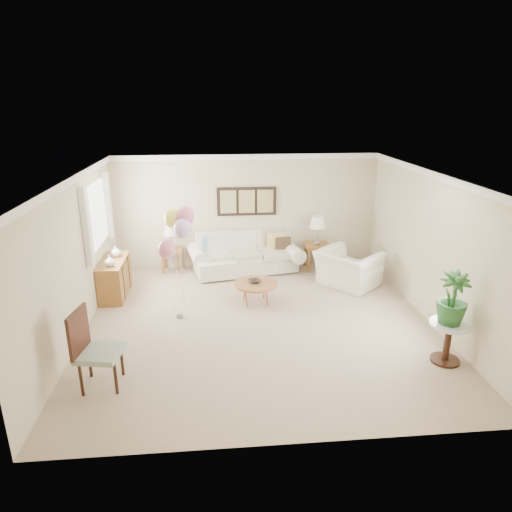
# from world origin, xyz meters

# --- Properties ---
(ground_plane) EXTENTS (6.00, 6.00, 0.00)m
(ground_plane) POSITION_xyz_m (0.00, 0.00, 0.00)
(ground_plane) COLOR tan
(room_shell) EXTENTS (6.04, 6.04, 2.60)m
(room_shell) POSITION_xyz_m (-0.11, 0.09, 1.63)
(room_shell) COLOR beige
(room_shell) RESTS_ON ground
(wall_art_triptych) EXTENTS (1.35, 0.06, 0.65)m
(wall_art_triptych) POSITION_xyz_m (0.00, 2.96, 1.55)
(wall_art_triptych) COLOR black
(wall_art_triptych) RESTS_ON ground
(sofa) EXTENTS (2.65, 1.36, 0.91)m
(sofa) POSITION_xyz_m (-0.07, 2.61, 0.36)
(sofa) COLOR white
(sofa) RESTS_ON ground
(end_table_left) EXTENTS (0.49, 0.44, 0.53)m
(end_table_left) POSITION_xyz_m (-1.73, 2.78, 0.44)
(end_table_left) COLOR brown
(end_table_left) RESTS_ON ground
(end_table_right) EXTENTS (0.55, 0.50, 0.60)m
(end_table_right) POSITION_xyz_m (1.58, 2.61, 0.51)
(end_table_right) COLOR brown
(end_table_right) RESTS_ON ground
(lamp_left) EXTENTS (0.31, 0.31, 0.55)m
(lamp_left) POSITION_xyz_m (-1.73, 2.78, 0.95)
(lamp_left) COLOR gray
(lamp_left) RESTS_ON end_table_left
(lamp_right) EXTENTS (0.37, 0.37, 0.65)m
(lamp_right) POSITION_xyz_m (1.58, 2.61, 1.10)
(lamp_right) COLOR gray
(lamp_right) RESTS_ON end_table_right
(coffee_table) EXTENTS (0.83, 0.83, 0.42)m
(coffee_table) POSITION_xyz_m (0.01, 0.85, 0.39)
(coffee_table) COLOR #9A5437
(coffee_table) RESTS_ON ground
(decor_bowl) EXTENTS (0.28, 0.28, 0.06)m
(decor_bowl) POSITION_xyz_m (-0.01, 0.87, 0.45)
(decor_bowl) COLOR black
(decor_bowl) RESTS_ON coffee_table
(armchair) EXTENTS (1.53, 1.55, 0.76)m
(armchair) POSITION_xyz_m (2.02, 1.55, 0.38)
(armchair) COLOR white
(armchair) RESTS_ON ground
(side_table) EXTENTS (0.59, 0.59, 0.64)m
(side_table) POSITION_xyz_m (2.66, -1.48, 0.48)
(side_table) COLOR silver
(side_table) RESTS_ON ground
(potted_plant) EXTENTS (0.47, 0.47, 0.80)m
(potted_plant) POSITION_xyz_m (2.64, -1.48, 1.04)
(potted_plant) COLOR #1F4D20
(potted_plant) RESTS_ON side_table
(accent_chair) EXTENTS (0.65, 0.65, 1.14)m
(accent_chair) POSITION_xyz_m (-2.42, -1.62, 0.59)
(accent_chair) COLOR #8EA08C
(accent_chair) RESTS_ON ground
(credenza) EXTENTS (0.46, 1.20, 0.74)m
(credenza) POSITION_xyz_m (-2.76, 1.50, 0.37)
(credenza) COLOR brown
(credenza) RESTS_ON ground
(vase_white) EXTENTS (0.24, 0.24, 0.21)m
(vase_white) POSITION_xyz_m (-2.74, 1.17, 0.85)
(vase_white) COLOR silver
(vase_white) RESTS_ON credenza
(vase_sage) EXTENTS (0.21, 0.21, 0.21)m
(vase_sage) POSITION_xyz_m (-2.74, 1.73, 0.85)
(vase_sage) COLOR silver
(vase_sage) RESTS_ON credenza
(balloon_cluster) EXTENTS (0.63, 0.53, 2.03)m
(balloon_cluster) POSITION_xyz_m (-1.38, 0.38, 1.66)
(balloon_cluster) COLOR gray
(balloon_cluster) RESTS_ON ground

